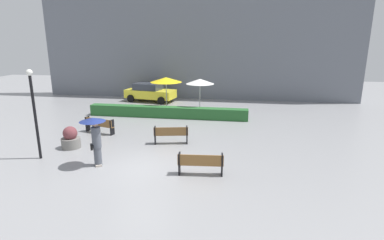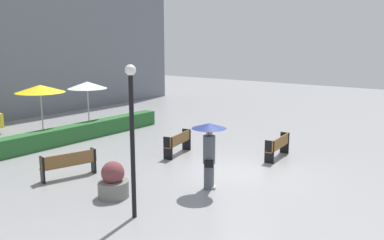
% 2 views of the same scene
% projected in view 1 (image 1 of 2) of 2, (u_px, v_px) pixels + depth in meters
% --- Properties ---
extents(ground_plane, '(60.00, 60.00, 0.00)m').
position_uv_depth(ground_plane, '(141.00, 167.00, 12.96)').
color(ground_plane, gray).
extents(bench_far_left, '(1.90, 0.81, 0.88)m').
position_uv_depth(bench_far_left, '(99.00, 124.00, 17.46)').
color(bench_far_left, brown).
rests_on(bench_far_left, ground).
extents(bench_mid_center, '(1.78, 0.71, 0.91)m').
position_uv_depth(bench_mid_center, '(171.00, 134.00, 15.68)').
color(bench_mid_center, brown).
rests_on(bench_mid_center, ground).
extents(bench_near_right, '(1.83, 0.52, 0.88)m').
position_uv_depth(bench_near_right, '(201.00, 163.00, 12.07)').
color(bench_near_right, olive).
rests_on(bench_near_right, ground).
extents(pedestrian_with_umbrella, '(1.07, 1.07, 2.12)m').
position_uv_depth(pedestrian_with_umbrella, '(95.00, 134.00, 12.75)').
color(pedestrian_with_umbrella, '#4C515B').
rests_on(pedestrian_with_umbrella, ground).
extents(planter_pot, '(0.92, 0.92, 1.10)m').
position_uv_depth(planter_pot, '(71.00, 139.00, 15.13)').
color(planter_pot, slate).
rests_on(planter_pot, ground).
extents(lamp_post, '(0.28, 0.28, 4.01)m').
position_uv_depth(lamp_post, '(34.00, 105.00, 13.27)').
color(lamp_post, black).
rests_on(lamp_post, ground).
extents(patio_umbrella_yellow, '(2.25, 2.25, 2.59)m').
position_uv_depth(patio_umbrella_yellow, '(166.00, 80.00, 21.84)').
color(patio_umbrella_yellow, silver).
rests_on(patio_umbrella_yellow, ground).
extents(patio_umbrella_white, '(1.96, 1.96, 2.57)m').
position_uv_depth(patio_umbrella_white, '(200.00, 81.00, 21.22)').
color(patio_umbrella_white, silver).
rests_on(patio_umbrella_white, ground).
extents(hedge_strip, '(10.95, 0.70, 0.75)m').
position_uv_depth(hedge_strip, '(167.00, 112.00, 21.01)').
color(hedge_strip, '#28602D').
rests_on(hedge_strip, ground).
extents(building_facade, '(28.00, 1.20, 10.87)m').
position_uv_depth(building_facade, '(196.00, 36.00, 26.82)').
color(building_facade, slate).
rests_on(building_facade, ground).
extents(parked_car, '(4.45, 2.57, 1.57)m').
position_uv_depth(parked_car, '(150.00, 92.00, 26.32)').
color(parked_car, yellow).
rests_on(parked_car, ground).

